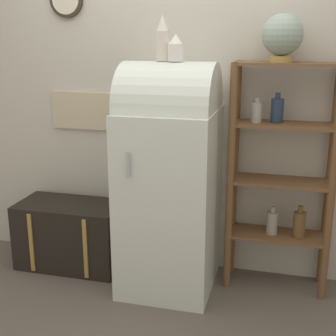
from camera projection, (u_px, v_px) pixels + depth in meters
name	position (u px, v px, depth m)	size (l,w,h in m)	color
ground_plane	(162.00, 298.00, 3.21)	(12.00, 12.00, 0.00)	#60564C
wall_back	(181.00, 90.00, 3.37)	(7.00, 0.09, 2.70)	beige
refrigerator	(170.00, 175.00, 3.18)	(0.62, 0.71, 1.58)	silver
suitcase_trunk	(71.00, 234.00, 3.61)	(0.79, 0.43, 0.50)	black
shelf_unit	(281.00, 169.00, 3.15)	(0.70, 0.29, 1.57)	brown
globe	(282.00, 36.00, 2.91)	(0.26, 0.26, 0.30)	#AD8942
vase_left	(163.00, 39.00, 2.96)	(0.09, 0.09, 0.29)	silver
vase_center	(176.00, 49.00, 2.93)	(0.10, 0.10, 0.17)	white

